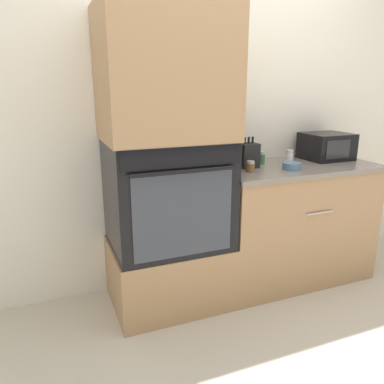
{
  "coord_description": "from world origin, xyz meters",
  "views": [
    {
      "loc": [
        -1.11,
        -1.94,
        1.47
      ],
      "look_at": [
        -0.25,
        0.21,
        0.81
      ],
      "focal_mm": 35.0,
      "sensor_mm": 36.0,
      "label": 1
    }
  ],
  "objects_px": {
    "microwave": "(326,146)",
    "condiment_jar_near": "(289,158)",
    "wall_oven": "(168,194)",
    "bowl": "(292,166)",
    "condiment_jar_mid": "(262,158)",
    "condiment_jar_far": "(250,167)",
    "knife_block": "(248,155)"
  },
  "relations": [
    {
      "from": "microwave",
      "to": "wall_oven",
      "type": "bearing_deg",
      "value": -176.06
    },
    {
      "from": "condiment_jar_mid",
      "to": "condiment_jar_far",
      "type": "height_order",
      "value": "condiment_jar_mid"
    },
    {
      "from": "condiment_jar_near",
      "to": "condiment_jar_far",
      "type": "height_order",
      "value": "condiment_jar_near"
    },
    {
      "from": "condiment_jar_near",
      "to": "condiment_jar_mid",
      "type": "xyz_separation_m",
      "value": [
        -0.17,
        0.11,
        -0.01
      ]
    },
    {
      "from": "microwave",
      "to": "condiment_jar_mid",
      "type": "distance_m",
      "value": 0.58
    },
    {
      "from": "wall_oven",
      "to": "condiment_jar_far",
      "type": "relative_size",
      "value": 9.95
    },
    {
      "from": "bowl",
      "to": "condiment_jar_mid",
      "type": "relative_size",
      "value": 1.35
    },
    {
      "from": "bowl",
      "to": "condiment_jar_far",
      "type": "height_order",
      "value": "condiment_jar_far"
    },
    {
      "from": "microwave",
      "to": "condiment_jar_near",
      "type": "relative_size",
      "value": 3.16
    },
    {
      "from": "microwave",
      "to": "condiment_jar_near",
      "type": "xyz_separation_m",
      "value": [
        -0.41,
        -0.09,
        -0.05
      ]
    },
    {
      "from": "bowl",
      "to": "condiment_jar_far",
      "type": "relative_size",
      "value": 1.69
    },
    {
      "from": "microwave",
      "to": "bowl",
      "type": "relative_size",
      "value": 2.76
    },
    {
      "from": "condiment_jar_far",
      "to": "condiment_jar_mid",
      "type": "bearing_deg",
      "value": 42.73
    },
    {
      "from": "wall_oven",
      "to": "microwave",
      "type": "distance_m",
      "value": 1.37
    },
    {
      "from": "wall_oven",
      "to": "condiment_jar_near",
      "type": "distance_m",
      "value": 0.95
    },
    {
      "from": "wall_oven",
      "to": "condiment_jar_far",
      "type": "distance_m",
      "value": 0.59
    },
    {
      "from": "wall_oven",
      "to": "condiment_jar_far",
      "type": "height_order",
      "value": "wall_oven"
    },
    {
      "from": "microwave",
      "to": "knife_block",
      "type": "relative_size",
      "value": 1.63
    },
    {
      "from": "wall_oven",
      "to": "condiment_jar_mid",
      "type": "height_order",
      "value": "wall_oven"
    },
    {
      "from": "condiment_jar_mid",
      "to": "condiment_jar_far",
      "type": "relative_size",
      "value": 1.25
    },
    {
      "from": "microwave",
      "to": "condiment_jar_far",
      "type": "distance_m",
      "value": 0.81
    },
    {
      "from": "wall_oven",
      "to": "knife_block",
      "type": "bearing_deg",
      "value": 4.76
    },
    {
      "from": "microwave",
      "to": "condiment_jar_near",
      "type": "bearing_deg",
      "value": -167.73
    },
    {
      "from": "knife_block",
      "to": "condiment_jar_far",
      "type": "height_order",
      "value": "knife_block"
    },
    {
      "from": "knife_block",
      "to": "condiment_jar_near",
      "type": "distance_m",
      "value": 0.32
    },
    {
      "from": "microwave",
      "to": "bowl",
      "type": "bearing_deg",
      "value": -155.74
    },
    {
      "from": "knife_block",
      "to": "wall_oven",
      "type": "bearing_deg",
      "value": -175.24
    },
    {
      "from": "wall_oven",
      "to": "microwave",
      "type": "height_order",
      "value": "wall_oven"
    },
    {
      "from": "bowl",
      "to": "condiment_jar_mid",
      "type": "distance_m",
      "value": 0.25
    },
    {
      "from": "wall_oven",
      "to": "condiment_jar_mid",
      "type": "bearing_deg",
      "value": 8.08
    },
    {
      "from": "microwave",
      "to": "condiment_jar_far",
      "type": "bearing_deg",
      "value": -167.18
    },
    {
      "from": "condiment_jar_near",
      "to": "condiment_jar_mid",
      "type": "relative_size",
      "value": 1.18
    }
  ]
}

